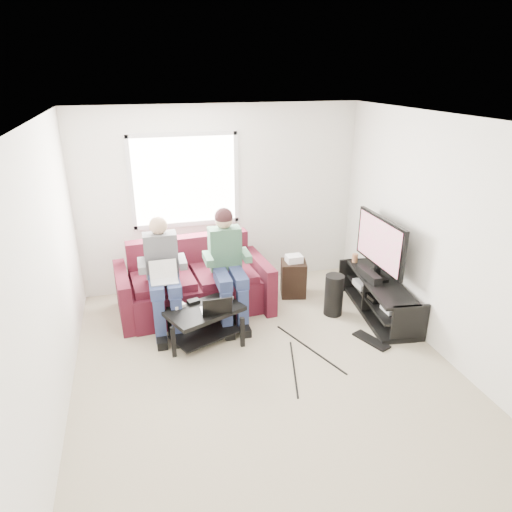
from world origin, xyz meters
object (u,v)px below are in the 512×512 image
at_px(end_table, 293,277).
at_px(subwoofer, 334,295).
at_px(tv_stand, 378,299).
at_px(coffee_table, 205,317).
at_px(sofa, 194,286).
at_px(tv, 380,244).

bearing_deg(end_table, subwoofer, -64.25).
relative_size(tv_stand, subwoofer, 2.78).
relative_size(coffee_table, tv_stand, 0.64).
bearing_deg(sofa, tv_stand, -18.89).
distance_m(coffee_table, end_table, 1.66).
bearing_deg(coffee_table, end_table, 31.45).
distance_m(coffee_table, subwoofer, 1.74).
xyz_separation_m(coffee_table, end_table, (1.41, 0.86, -0.04)).
distance_m(sofa, coffee_table, 0.84).
distance_m(tv, subwoofer, 0.88).
bearing_deg(coffee_table, sofa, 90.89).
height_order(tv_stand, subwoofer, subwoofer).
bearing_deg(coffee_table, tv, 3.60).
height_order(tv, end_table, tv).
distance_m(tv_stand, end_table, 1.21).
bearing_deg(tv, tv_stand, -88.53).
distance_m(tv, end_table, 1.33).
height_order(sofa, coffee_table, sofa).
height_order(coffee_table, subwoofer, subwoofer).
relative_size(sofa, coffee_table, 2.05).
bearing_deg(tv, coffee_table, -176.40).
height_order(tv_stand, tv, tv).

